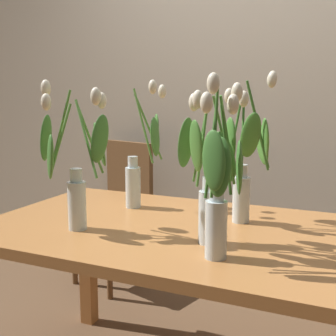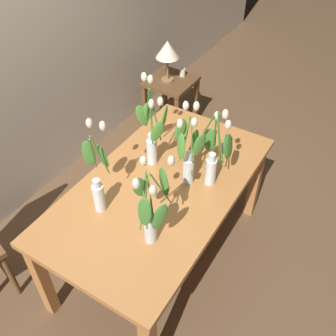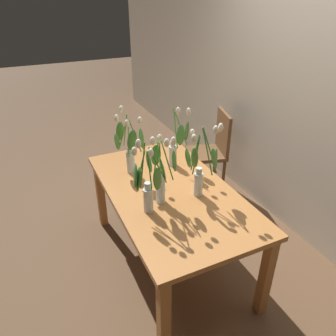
{
  "view_description": "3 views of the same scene",
  "coord_description": "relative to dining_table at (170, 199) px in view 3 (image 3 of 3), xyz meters",
  "views": [
    {
      "loc": [
        0.57,
        -1.48,
        1.24
      ],
      "look_at": [
        -0.06,
        -0.07,
        0.98
      ],
      "focal_mm": 46.59,
      "sensor_mm": 36.0,
      "label": 1
    },
    {
      "loc": [
        -1.41,
        -0.92,
        2.41
      ],
      "look_at": [
        0.01,
        -0.05,
        0.9
      ],
      "focal_mm": 40.79,
      "sensor_mm": 36.0,
      "label": 2
    },
    {
      "loc": [
        1.89,
        -0.9,
        2.11
      ],
      "look_at": [
        -0.02,
        -0.01,
        0.92
      ],
      "focal_mm": 34.55,
      "sensor_mm": 36.0,
      "label": 3
    }
  ],
  "objects": [
    {
      "name": "tulip_vase_1",
      "position": [
        -0.38,
        -0.19,
        0.32
      ],
      "size": [
        0.27,
        0.26,
        0.55
      ],
      "color": "silver",
      "rests_on": "dining_table"
    },
    {
      "name": "dining_table",
      "position": [
        0.0,
        0.0,
        0.0
      ],
      "size": [
        1.6,
        0.9,
        0.74
      ],
      "color": "#B7753D",
      "rests_on": "ground"
    },
    {
      "name": "tulip_vase_4",
      "position": [
        0.19,
        -0.25,
        0.31
      ],
      "size": [
        0.14,
        0.26,
        0.56
      ],
      "color": "silver",
      "rests_on": "dining_table"
    },
    {
      "name": "dining_chair",
      "position": [
        -0.88,
        0.96,
        -0.12
      ],
      "size": [
        0.49,
        0.49,
        0.93
      ],
      "color": "brown",
      "rests_on": "ground"
    },
    {
      "name": "tulip_vase_0",
      "position": [
        0.11,
        -0.12,
        0.3
      ],
      "size": [
        0.2,
        0.25,
        0.53
      ],
      "color": "silver",
      "rests_on": "dining_table"
    },
    {
      "name": "tulip_vase_2",
      "position": [
        -0.32,
        0.21,
        0.28
      ],
      "size": [
        0.16,
        0.17,
        0.56
      ],
      "color": "silver",
      "rests_on": "dining_table"
    },
    {
      "name": "ground_plane",
      "position": [
        0.0,
        0.0,
        -0.65
      ],
      "size": [
        18.0,
        18.0,
        0.0
      ],
      "primitive_type": "plane",
      "color": "brown"
    },
    {
      "name": "tulip_vase_3",
      "position": [
        0.17,
        0.17,
        0.32
      ],
      "size": [
        0.19,
        0.27,
        0.59
      ],
      "color": "silver",
      "rests_on": "dining_table"
    },
    {
      "name": "room_wall_rear",
      "position": [
        0.0,
        1.33,
        0.7
      ],
      "size": [
        9.0,
        0.1,
        2.7
      ],
      "primitive_type": "cube",
      "color": "beige",
      "rests_on": "ground"
    }
  ]
}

